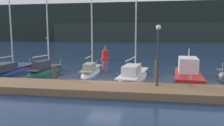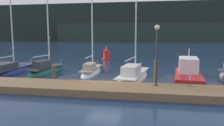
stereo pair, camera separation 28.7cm
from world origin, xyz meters
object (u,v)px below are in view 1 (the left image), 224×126
sailboat_berth_5 (91,72)px  dock_lamppost (158,45)px  sailboat_berth_4 (46,72)px  motorboat_berth_7 (188,76)px  channel_buoy (105,55)px  sailboat_berth_6 (134,76)px  sailboat_berth_3 (9,72)px

sailboat_berth_5 → dock_lamppost: bearing=-45.2°
sailboat_berth_4 → dock_lamppost: bearing=-27.2°
motorboat_berth_7 → sailboat_berth_5: bearing=170.7°
sailboat_berth_5 → motorboat_berth_7: (8.64, -1.42, 0.16)m
sailboat_berth_5 → motorboat_berth_7: sailboat_berth_5 is taller
motorboat_berth_7 → channel_buoy: (-9.53, 13.14, 0.43)m
sailboat_berth_6 → motorboat_berth_7: (4.48, 0.30, 0.13)m
sailboat_berth_5 → channel_buoy: size_ratio=4.02×
sailboat_berth_5 → motorboat_berth_7: 8.75m
sailboat_berth_3 → channel_buoy: (7.04, 12.76, 0.63)m
sailboat_berth_3 → motorboat_berth_7: (16.57, -0.39, 0.20)m
sailboat_berth_4 → motorboat_berth_7: size_ratio=1.13×
sailboat_berth_4 → dock_lamppost: size_ratio=2.04×
sailboat_berth_5 → motorboat_berth_7: bearing=-9.3°
sailboat_berth_4 → dock_lamppost: sailboat_berth_4 is taller
dock_lamppost → sailboat_berth_5: bearing=134.8°
sailboat_berth_4 → channel_buoy: bearing=75.1°
channel_buoy → dock_lamppost: size_ratio=0.50×
motorboat_berth_7 → sailboat_berth_3: bearing=178.7°
sailboat_berth_5 → sailboat_berth_6: size_ratio=0.67×
motorboat_berth_7 → dock_lamppost: bearing=-120.8°
sailboat_berth_4 → sailboat_berth_5: sailboat_berth_5 is taller
sailboat_berth_4 → sailboat_berth_6: bearing=-6.5°
dock_lamppost → sailboat_berth_6: bearing=112.5°
sailboat_berth_4 → channel_buoy: 12.93m
sailboat_berth_6 → dock_lamppost: 5.43m
dock_lamppost → channel_buoy: bearing=111.1°
sailboat_berth_3 → sailboat_berth_5: sailboat_berth_3 is taller
channel_buoy → sailboat_berth_3: bearing=-118.9°
motorboat_berth_7 → dock_lamppost: dock_lamppost is taller
sailboat_berth_6 → channel_buoy: 14.37m
sailboat_berth_6 → channel_buoy: size_ratio=5.99×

